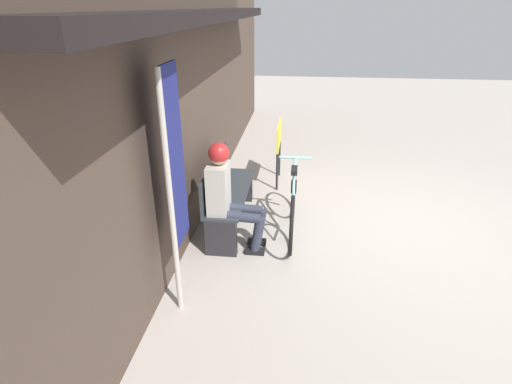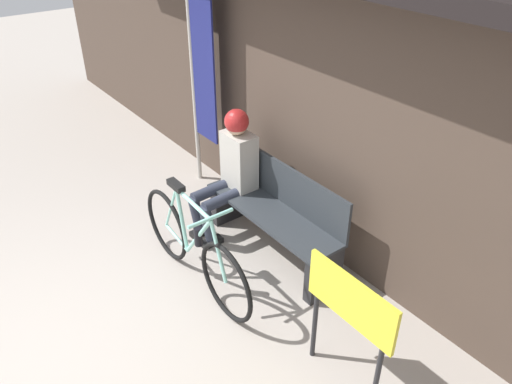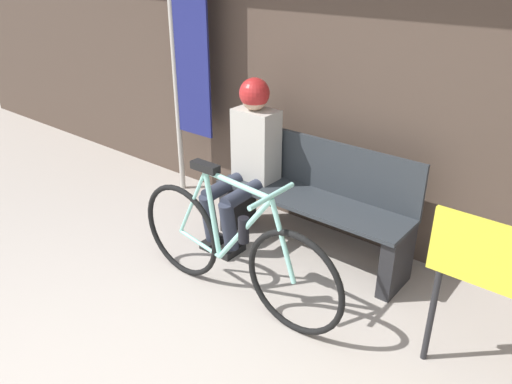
# 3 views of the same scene
# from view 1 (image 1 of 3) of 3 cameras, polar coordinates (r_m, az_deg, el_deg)

# --- Properties ---
(ground_plane) EXTENTS (24.00, 24.00, 0.00)m
(ground_plane) POSITION_cam_1_polar(r_m,az_deg,el_deg) (5.48, 18.64, -4.55)
(ground_plane) COLOR #ADA399
(storefront_wall) EXTENTS (12.00, 0.56, 3.20)m
(storefront_wall) POSITION_cam_1_polar(r_m,az_deg,el_deg) (4.94, -9.17, 13.97)
(storefront_wall) COLOR #4C3D33
(storefront_wall) RESTS_ON ground_plane
(park_bench_near) EXTENTS (1.52, 0.42, 0.87)m
(park_bench_near) POSITION_cam_1_polar(r_m,az_deg,el_deg) (5.07, -4.13, -0.48)
(park_bench_near) COLOR #2D3338
(park_bench_near) RESTS_ON ground_plane
(bicycle) EXTENTS (1.66, 0.40, 0.93)m
(bicycle) POSITION_cam_1_polar(r_m,az_deg,el_deg) (4.93, 5.31, -1.59)
(bicycle) COLOR black
(bicycle) RESTS_ON ground_plane
(person_seated) EXTENTS (0.34, 0.64, 1.28)m
(person_seated) POSITION_cam_1_polar(r_m,az_deg,el_deg) (4.42, -4.10, 0.23)
(person_seated) COLOR #2D3342
(person_seated) RESTS_ON ground_plane
(banner_pole) EXTENTS (0.45, 0.05, 2.19)m
(banner_pole) POSITION_cam_1_polar(r_m,az_deg,el_deg) (3.44, -11.63, 2.76)
(banner_pole) COLOR #B7B2A8
(banner_pole) RESTS_ON ground_plane
(signboard) EXTENTS (0.73, 0.04, 0.96)m
(signboard) POSITION_cam_1_polar(r_m,az_deg,el_deg) (6.22, 3.29, 7.39)
(signboard) COLOR #232326
(signboard) RESTS_ON ground_plane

